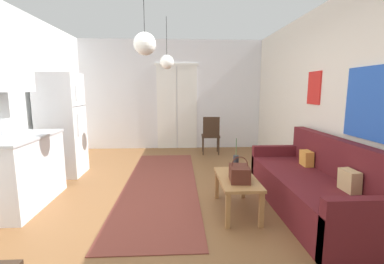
{
  "coord_description": "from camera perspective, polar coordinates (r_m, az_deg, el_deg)",
  "views": [
    {
      "loc": [
        0.17,
        -3.21,
        1.5
      ],
      "look_at": [
        0.38,
        0.88,
        0.84
      ],
      "focal_mm": 24.71,
      "sensor_mm": 36.0,
      "label": 1
    }
  ],
  "objects": [
    {
      "name": "kitchen_counter",
      "position": [
        4.04,
        -33.91,
        -2.61
      ],
      "size": [
        0.65,
        1.22,
        2.11
      ],
      "color": "silver",
      "rests_on": "ground_plane"
    },
    {
      "name": "wall_back",
      "position": [
        6.81,
        -4.37,
        7.86
      ],
      "size": [
        4.73,
        0.13,
        2.73
      ],
      "color": "silver",
      "rests_on": "ground_plane"
    },
    {
      "name": "ground_plane",
      "position": [
        3.57,
        -5.63,
        -16.65
      ],
      "size": [
        5.13,
        7.68,
        0.1
      ],
      "primitive_type": "cube",
      "color": "brown"
    },
    {
      "name": "wall_right",
      "position": [
        3.86,
        30.96,
        5.83
      ],
      "size": [
        0.12,
        7.28,
        2.73
      ],
      "color": "silver",
      "rests_on": "ground_plane"
    },
    {
      "name": "couch",
      "position": [
        3.69,
        25.05,
        -10.93
      ],
      "size": [
        0.83,
        2.19,
        0.91
      ],
      "color": "#5B191E",
      "rests_on": "ground_plane"
    },
    {
      "name": "bamboo_vase",
      "position": [
        3.4,
        9.43,
        -6.99
      ],
      "size": [
        0.07,
        0.07,
        0.47
      ],
      "color": "#2D2D33",
      "rests_on": "coffee_table"
    },
    {
      "name": "coffee_table",
      "position": [
        3.35,
        9.66,
        -10.7
      ],
      "size": [
        0.45,
        0.9,
        0.44
      ],
      "color": "#A87542",
      "rests_on": "ground_plane"
    },
    {
      "name": "area_rug",
      "position": [
        4.34,
        -6.72,
        -11.08
      ],
      "size": [
        1.12,
        3.71,
        0.01
      ],
      "primitive_type": "cube",
      "color": "brown",
      "rests_on": "ground_plane"
    },
    {
      "name": "refrigerator",
      "position": [
        5.13,
        -26.31,
        1.36
      ],
      "size": [
        0.67,
        0.62,
        1.78
      ],
      "color": "white",
      "rests_on": "ground_plane"
    },
    {
      "name": "pendant_lamp_near",
      "position": [
        3.45,
        -10.15,
        18.22
      ],
      "size": [
        0.28,
        0.28,
        0.81
      ],
      "color": "black"
    },
    {
      "name": "pendant_lamp_far",
      "position": [
        4.76,
        -5.44,
        14.82
      ],
      "size": [
        0.24,
        0.24,
        0.87
      ],
      "color": "black"
    },
    {
      "name": "accent_chair",
      "position": [
        6.16,
        4.09,
        -0.34
      ],
      "size": [
        0.44,
        0.42,
        0.89
      ],
      "rotation": [
        0.0,
        0.0,
        3.09
      ],
      "color": "#382619",
      "rests_on": "ground_plane"
    },
    {
      "name": "handbag",
      "position": [
        3.18,
        10.19,
        -8.77
      ],
      "size": [
        0.24,
        0.32,
        0.3
      ],
      "color": "#512319",
      "rests_on": "coffee_table"
    }
  ]
}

